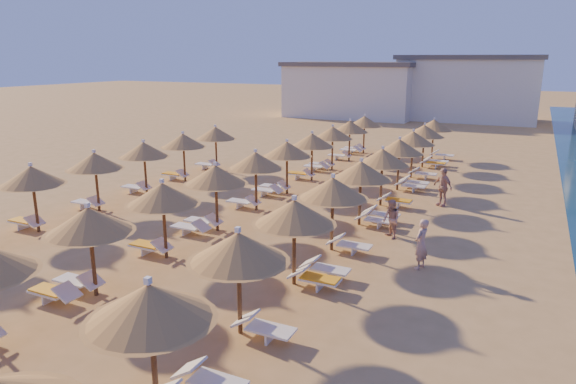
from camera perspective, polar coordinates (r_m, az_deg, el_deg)
The scene contains 9 objects.
ground at distance 18.98m, azimuth -1.93°, elevation -6.98°, with size 220.00×220.00×0.00m, color tan.
hotel_blocks at distance 61.12m, azimuth 22.00°, elevation 10.57°, with size 47.21×11.26×8.10m.
parasol_row_east at distance 20.33m, azimuth 6.67°, elevation 1.35°, with size 2.65×39.41×2.93m.
parasol_row_west at distance 22.45m, azimuth -5.70°, elevation 2.65°, with size 2.65×39.41×2.93m.
parasol_row_inland at distance 25.29m, azimuth -20.68°, elevation 3.14°, with size 2.65×22.70×2.93m.
loungers at distance 22.13m, azimuth -4.18°, elevation -2.87°, with size 14.75×37.39×0.66m.
beachgoer_c at distance 25.96m, azimuth 16.80°, elevation 0.55°, with size 1.11×0.46×1.89m, color tan.
beachgoer_b at distance 20.83m, azimuth 11.40°, elevation -2.98°, with size 0.76×0.60×1.57m, color tan.
beachgoer_a at distance 18.06m, azimuth 14.57°, elevation -5.60°, with size 0.65×0.42×1.78m, color tan.
Camera 1 is at (8.20, -15.61, 7.01)m, focal length 32.00 mm.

